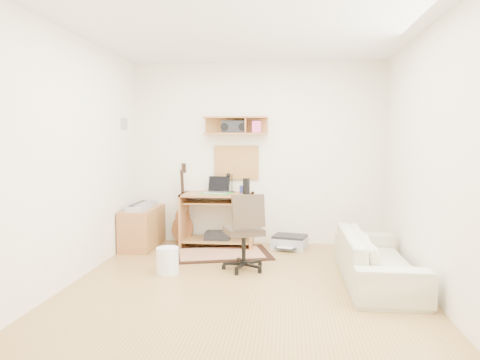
# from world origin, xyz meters

# --- Properties ---
(floor) EXTENTS (3.60, 4.00, 0.01)m
(floor) POSITION_xyz_m (0.00, 0.00, -0.01)
(floor) COLOR #B1864A
(floor) RESTS_ON ground
(ceiling) EXTENTS (3.60, 4.00, 0.01)m
(ceiling) POSITION_xyz_m (0.00, 0.00, 2.60)
(ceiling) COLOR white
(ceiling) RESTS_ON ground
(back_wall) EXTENTS (3.60, 0.01, 2.60)m
(back_wall) POSITION_xyz_m (0.00, 2.00, 1.30)
(back_wall) COLOR white
(back_wall) RESTS_ON ground
(left_wall) EXTENTS (0.01, 4.00, 2.60)m
(left_wall) POSITION_xyz_m (-1.80, 0.00, 1.30)
(left_wall) COLOR white
(left_wall) RESTS_ON ground
(right_wall) EXTENTS (0.01, 4.00, 2.60)m
(right_wall) POSITION_xyz_m (1.80, 0.00, 1.30)
(right_wall) COLOR white
(right_wall) RESTS_ON ground
(wall_shelf) EXTENTS (0.90, 0.25, 0.26)m
(wall_shelf) POSITION_xyz_m (-0.30, 1.88, 1.70)
(wall_shelf) COLOR #B06F3E
(wall_shelf) RESTS_ON back_wall
(cork_board) EXTENTS (0.64, 0.03, 0.49)m
(cork_board) POSITION_xyz_m (-0.30, 1.98, 1.17)
(cork_board) COLOR tan
(cork_board) RESTS_ON back_wall
(wall_photo) EXTENTS (0.02, 0.20, 0.15)m
(wall_photo) POSITION_xyz_m (-1.79, 1.50, 1.72)
(wall_photo) COLOR #4C8CBF
(wall_photo) RESTS_ON left_wall
(desk) EXTENTS (1.00, 0.55, 0.75)m
(desk) POSITION_xyz_m (-0.54, 1.73, 0.38)
(desk) COLOR #B06F3E
(desk) RESTS_ON floor
(laptop) EXTENTS (0.37, 0.37, 0.24)m
(laptop) POSITION_xyz_m (-0.55, 1.71, 0.87)
(laptop) COLOR silver
(laptop) RESTS_ON desk
(speaker) EXTENTS (0.10, 0.10, 0.22)m
(speaker) POSITION_xyz_m (-0.13, 1.68, 0.86)
(speaker) COLOR black
(speaker) RESTS_ON desk
(desk_lamp) EXTENTS (0.09, 0.09, 0.28)m
(desk_lamp) POSITION_xyz_m (-0.35, 1.87, 0.89)
(desk_lamp) COLOR black
(desk_lamp) RESTS_ON desk
(pencil_cup) EXTENTS (0.07, 0.07, 0.10)m
(pencil_cup) POSITION_xyz_m (-0.20, 1.83, 0.80)
(pencil_cup) COLOR #323A98
(pencil_cup) RESTS_ON desk
(boombox) EXTENTS (0.34, 0.15, 0.17)m
(boombox) POSITION_xyz_m (-0.32, 1.87, 1.68)
(boombox) COLOR black
(boombox) RESTS_ON wall_shelf
(rug) EXTENTS (1.45, 1.15, 0.02)m
(rug) POSITION_xyz_m (-0.42, 1.26, 0.01)
(rug) COLOR beige
(rug) RESTS_ON floor
(task_chair) EXTENTS (0.60, 0.60, 0.90)m
(task_chair) POSITION_xyz_m (-0.06, 0.59, 0.45)
(task_chair) COLOR #382C21
(task_chair) RESTS_ON floor
(cabinet) EXTENTS (0.40, 0.90, 0.55)m
(cabinet) POSITION_xyz_m (-1.58, 1.55, 0.28)
(cabinet) COLOR #B06F3E
(cabinet) RESTS_ON floor
(music_keyboard) EXTENTS (0.23, 0.73, 0.06)m
(music_keyboard) POSITION_xyz_m (-1.58, 1.55, 0.58)
(music_keyboard) COLOR #B2B5BA
(music_keyboard) RESTS_ON cabinet
(guitar) EXTENTS (0.31, 0.20, 1.17)m
(guitar) POSITION_xyz_m (-1.08, 1.86, 0.58)
(guitar) COLOR #96572E
(guitar) RESTS_ON floor
(waste_basket) EXTENTS (0.29, 0.29, 0.30)m
(waste_basket) POSITION_xyz_m (-0.89, 0.34, 0.15)
(waste_basket) COLOR white
(waste_basket) RESTS_ON floor
(printer) EXTENTS (0.53, 0.46, 0.17)m
(printer) POSITION_xyz_m (0.48, 1.69, 0.09)
(printer) COLOR #A5A8AA
(printer) RESTS_ON floor
(sofa) EXTENTS (0.52, 1.76, 0.69)m
(sofa) POSITION_xyz_m (1.38, 0.29, 0.34)
(sofa) COLOR beige
(sofa) RESTS_ON floor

